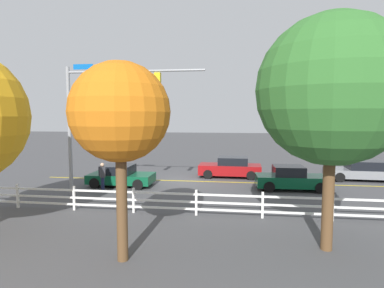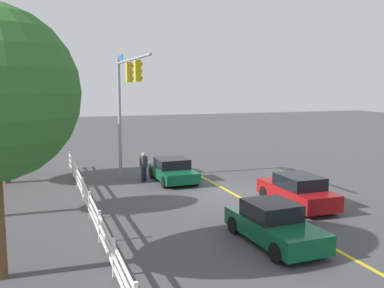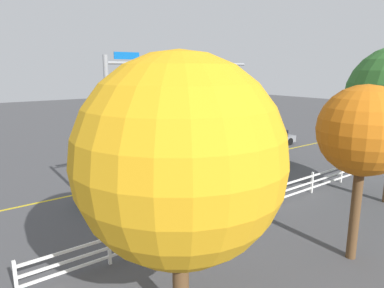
{
  "view_description": "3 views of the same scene",
  "coord_description": "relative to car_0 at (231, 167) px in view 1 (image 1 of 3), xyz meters",
  "views": [
    {
      "loc": [
        -3.26,
        21.21,
        4.46
      ],
      "look_at": [
        -0.68,
        2.34,
        2.74
      ],
      "focal_mm": 30.05,
      "sensor_mm": 36.0,
      "label": 1
    },
    {
      "loc": [
        -18.94,
        9.19,
        5.42
      ],
      "look_at": [
        0.49,
        2.11,
        2.62
      ],
      "focal_mm": 39.64,
      "sensor_mm": 36.0,
      "label": 2
    },
    {
      "loc": [
        11.29,
        17.53,
        6.5
      ],
      "look_at": [
        -0.4,
        2.02,
        2.29
      ],
      "focal_mm": 32.3,
      "sensor_mm": 36.0,
      "label": 3
    }
  ],
  "objects": [
    {
      "name": "car_3",
      "position": [
        -8.96,
        -0.13,
        -0.05
      ],
      "size": [
        4.75,
        2.12,
        1.36
      ],
      "rotation": [
        0.0,
        0.0,
        6.24
      ],
      "color": "slate",
      "rests_on": "ground_plane"
    },
    {
      "name": "car_2",
      "position": [
        -3.66,
        3.41,
        -0.03
      ],
      "size": [
        4.27,
        1.97,
        1.44
      ],
      "rotation": [
        0.0,
        0.0,
        3.17
      ],
      "color": "#0C4C2D",
      "rests_on": "ground_plane"
    },
    {
      "name": "white_rail_fence",
      "position": [
        -0.09,
        9.08,
        -0.11
      ],
      "size": [
        26.1,
        0.1,
        1.15
      ],
      "color": "white",
      "rests_on": "ground_plane"
    },
    {
      "name": "signal_assembly",
      "position": [
        6.65,
        6.44,
        4.34
      ],
      "size": [
        7.55,
        0.38,
        7.17
      ],
      "color": "gray",
      "rests_on": "ground_plane"
    },
    {
      "name": "car_1",
      "position": [
        6.83,
        3.78,
        -0.07
      ],
      "size": [
        4.02,
        2.04,
        1.33
      ],
      "rotation": [
        0.0,
        0.0,
        3.14
      ],
      "color": "#0C4C2D",
      "rests_on": "ground_plane"
    },
    {
      "name": "pedestrian",
      "position": [
        7.33,
        5.37,
        0.22
      ],
      "size": [
        0.44,
        0.48,
        1.69
      ],
      "rotation": [
        0.0,
        0.0,
        0.62
      ],
      "color": "#191E3F",
      "rests_on": "ground_plane"
    },
    {
      "name": "tree_1",
      "position": [
        3.06,
        13.8,
        3.8
      ],
      "size": [
        3.0,
        3.0,
        6.05
      ],
      "color": "brown",
      "rests_on": "ground_plane"
    },
    {
      "name": "ground_plane",
      "position": [
        2.91,
        1.74,
        -0.71
      ],
      "size": [
        120.0,
        120.0,
        0.0
      ],
      "primitive_type": "plane",
      "color": "#444447"
    },
    {
      "name": "car_0",
      "position": [
        0.0,
        0.0,
        0.0
      ],
      "size": [
        4.42,
        1.94,
        1.47
      ],
      "rotation": [
        0.0,
        0.0,
        6.26
      ],
      "color": "maroon",
      "rests_on": "ground_plane"
    },
    {
      "name": "tree_0",
      "position": [
        -3.37,
        12.13,
        4.52
      ],
      "size": [
        4.83,
        4.83,
        7.66
      ],
      "color": "brown",
      "rests_on": "ground_plane"
    },
    {
      "name": "lane_center_stripe",
      "position": [
        -1.09,
        1.74,
        -0.7
      ],
      "size": [
        28.0,
        0.16,
        0.01
      ],
      "primitive_type": "cube",
      "color": "gold",
      "rests_on": "ground_plane"
    }
  ]
}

